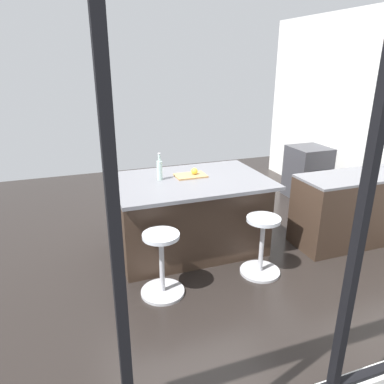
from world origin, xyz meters
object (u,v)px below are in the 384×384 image
object	(u,v)px
oven_range	(307,172)
stool_middle	(162,266)
cutting_board	(191,176)
water_bottle	(160,169)
stool_by_window	(262,247)
apple_yellow	(194,171)
kitchen_island	(189,214)

from	to	relation	value
oven_range	stool_middle	size ratio (longest dim) A/B	1.30
cutting_board	water_bottle	xyz separation A→B (m)	(0.37, -0.00, 0.11)
oven_range	water_bottle	distance (m)	3.06
stool_by_window	cutting_board	distance (m)	1.16
apple_yellow	stool_by_window	bearing A→B (deg)	119.32
oven_range	kitchen_island	size ratio (longest dim) A/B	0.49
oven_range	kitchen_island	world-z (taller)	kitchen_island
stool_by_window	cutting_board	world-z (taller)	cutting_board
kitchen_island	water_bottle	size ratio (longest dim) A/B	5.66
apple_yellow	water_bottle	xyz separation A→B (m)	(0.42, 0.00, 0.06)
apple_yellow	kitchen_island	bearing A→B (deg)	34.63
stool_middle	water_bottle	distance (m)	1.13
apple_yellow	water_bottle	size ratio (longest dim) A/B	0.25
apple_yellow	water_bottle	bearing A→B (deg)	0.38
cutting_board	water_bottle	bearing A→B (deg)	-0.23
stool_by_window	stool_middle	bearing A→B (deg)	0.00
stool_by_window	water_bottle	size ratio (longest dim) A/B	2.13
stool_middle	water_bottle	size ratio (longest dim) A/B	2.13
stool_by_window	stool_middle	size ratio (longest dim) A/B	1.00
stool_by_window	cutting_board	bearing A→B (deg)	-58.06
kitchen_island	stool_middle	bearing A→B (deg)	54.35
stool_middle	apple_yellow	xyz separation A→B (m)	(-0.64, -0.83, 0.67)
kitchen_island	stool_middle	size ratio (longest dim) A/B	2.66
cutting_board	water_bottle	distance (m)	0.39
kitchen_island	apple_yellow	size ratio (longest dim) A/B	22.90
kitchen_island	stool_middle	distance (m)	0.97
oven_range	stool_middle	distance (m)	3.56
stool_middle	oven_range	bearing A→B (deg)	-148.79
stool_by_window	water_bottle	bearing A→B (deg)	-43.01
stool_by_window	apple_yellow	size ratio (longest dim) A/B	8.60
cutting_board	apple_yellow	world-z (taller)	apple_yellow
oven_range	apple_yellow	world-z (taller)	apple_yellow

